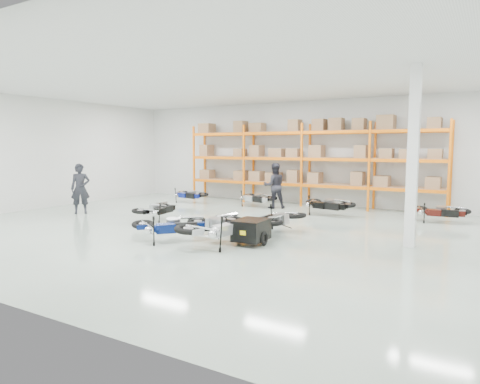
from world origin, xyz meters
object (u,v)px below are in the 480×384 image
Objects in this scene: moto_back_c at (327,201)px; person_back at (274,186)px; moto_touring_right at (278,215)px; trailer at (251,230)px; moto_back_b at (256,195)px; person_left at (80,189)px; moto_back_d at (440,208)px; moto_black_far_left at (157,206)px; moto_blue_centre at (172,221)px; moto_back_a at (189,192)px; moto_silver_left at (218,221)px.

moto_back_c is 2.62m from person_back.
moto_touring_right is 1.16× the size of trailer.
moto_touring_right is at bearing 79.53° from person_back.
moto_back_b is at bearing 114.83° from trailer.
person_left is (-8.07, -0.31, 0.40)m from moto_touring_right.
moto_back_d is at bearing 55.10° from trailer.
moto_back_c is (4.66, 4.02, 0.04)m from moto_black_far_left.
moto_blue_centre reaches higher than moto_black_far_left.
moto_blue_centre is 7.92m from moto_back_a.
moto_touring_right is 1.04× the size of moto_back_c.
moto_touring_right is 0.96× the size of person_back.
moto_silver_left reaches higher than trailer.
moto_blue_centre is at bearing 172.53° from moto_back_c.
person_left is (-8.18, -4.29, 0.42)m from moto_back_c.
moto_silver_left is 4.36m from moto_black_far_left.
moto_touring_right reaches higher than moto_black_far_left.
moto_black_far_left is (-3.85, 2.03, -0.13)m from moto_silver_left.
moto_back_c is 3.75m from moto_back_d.
moto_touring_right is 0.95× the size of person_left.
moto_back_a is 4.89m from person_left.
moto_black_far_left is 1.03× the size of trailer.
moto_black_far_left and moto_back_b have the same top height.
moto_blue_centre is 6.38m from person_left.
moto_black_far_left is 0.86× the size of person_back.
person_left reaches higher than moto_back_b.
moto_back_a is 0.83× the size of person_left.
moto_back_d reaches higher than trailer.
person_left reaches higher than moto_back_c.
moto_back_b is 7.05m from moto_back_d.
moto_silver_left is 1.29× the size of moto_back_a.
trailer is 0.82× the size of person_left.
person_back is at bearing -119.63° from moto_black_far_left.
moto_blue_centre reaches higher than moto_back_a.
moto_back_a reaches higher than trailer.
moto_back_c is at bearing -82.99° from moto_back_b.
person_left is (-11.91, -4.73, 0.46)m from moto_back_d.
trailer is at bearing -123.20° from moto_back_a.
moto_back_c is at bearing 94.50° from moto_back_d.
trailer is at bearing -115.38° from moto_blue_centre.
person_left is (-8.07, 1.28, 0.57)m from trailer.
moto_blue_centre is 0.88× the size of moto_silver_left.
person_left reaches higher than moto_back_a.
person_left reaches higher than moto_silver_left.
moto_back_b is 6.96m from person_left.
trailer is (0.00, -1.60, -0.17)m from moto_touring_right.
moto_black_far_left is 1.00× the size of moto_back_b.
moto_silver_left is 0.88m from trailer.
moto_silver_left is 6.95m from person_back.
moto_black_far_left reaches higher than trailer.
moto_back_c is at bearing -144.17° from moto_black_far_left.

